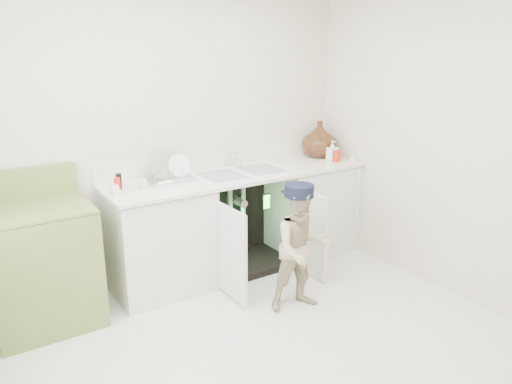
# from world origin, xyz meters

# --- Properties ---
(ground) EXTENTS (3.50, 3.50, 0.00)m
(ground) POSITION_xyz_m (0.00, 0.00, 0.00)
(ground) COLOR beige
(ground) RESTS_ON ground
(room_shell) EXTENTS (6.00, 5.50, 1.26)m
(room_shell) POSITION_xyz_m (0.00, 0.00, 1.25)
(room_shell) COLOR beige
(room_shell) RESTS_ON ground
(counter_run) EXTENTS (2.44, 1.02, 1.26)m
(counter_run) POSITION_xyz_m (0.59, 1.21, 0.48)
(counter_run) COLOR silver
(counter_run) RESTS_ON ground
(avocado_stove) EXTENTS (0.72, 0.65, 1.12)m
(avocado_stove) POSITION_xyz_m (-1.17, 1.18, 0.46)
(avocado_stove) COLOR olive
(avocado_stove) RESTS_ON ground
(repair_worker) EXTENTS (0.55, 0.78, 1.00)m
(repair_worker) POSITION_xyz_m (0.54, 0.32, 0.50)
(repair_worker) COLOR tan
(repair_worker) RESTS_ON ground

